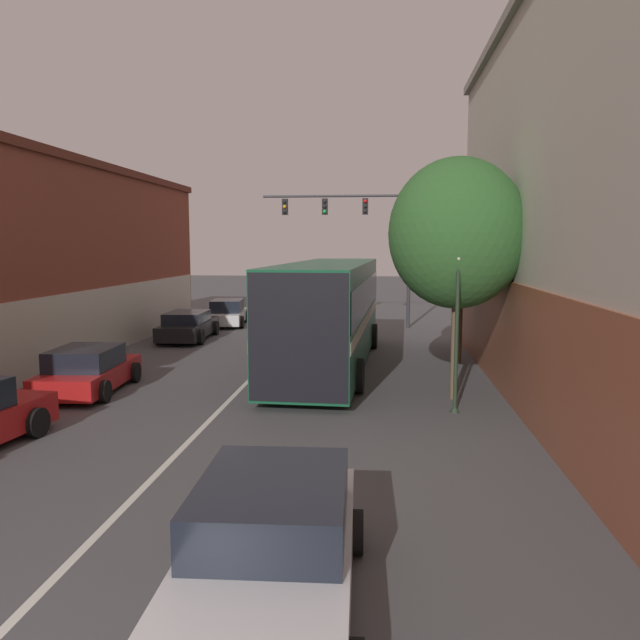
{
  "coord_description": "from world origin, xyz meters",
  "views": [
    {
      "loc": [
        4.06,
        -3.46,
        4.17
      ],
      "look_at": [
        2.15,
        15.74,
        1.84
      ],
      "focal_mm": 35.0,
      "sensor_mm": 36.0,
      "label": 1
    }
  ],
  "objects_px": {
    "parked_car_left_far": "(188,326)",
    "street_tree_far": "(462,252)",
    "traffic_signal_gantry": "(362,226)",
    "street_lamp": "(457,327)",
    "hatchback_foreground": "(271,550)",
    "bus": "(329,308)",
    "parked_car_left_mid": "(88,371)",
    "parked_car_left_distant": "(228,313)",
    "street_tree_near": "(457,234)"
  },
  "relations": [
    {
      "from": "parked_car_left_far",
      "to": "street_tree_near",
      "type": "bearing_deg",
      "value": -135.37
    },
    {
      "from": "bus",
      "to": "traffic_signal_gantry",
      "type": "distance_m",
      "value": 10.8
    },
    {
      "from": "hatchback_foreground",
      "to": "parked_car_left_mid",
      "type": "relative_size",
      "value": 1.11
    },
    {
      "from": "parked_car_left_distant",
      "to": "street_lamp",
      "type": "xyz_separation_m",
      "value": [
        9.83,
        -16.15,
        1.52
      ]
    },
    {
      "from": "parked_car_left_mid",
      "to": "street_tree_far",
      "type": "bearing_deg",
      "value": -67.58
    },
    {
      "from": "bus",
      "to": "traffic_signal_gantry",
      "type": "xyz_separation_m",
      "value": [
        0.74,
        10.32,
        3.09
      ]
    },
    {
      "from": "hatchback_foreground",
      "to": "parked_car_left_far",
      "type": "bearing_deg",
      "value": 18.13
    },
    {
      "from": "bus",
      "to": "parked_car_left_distant",
      "type": "height_order",
      "value": "bus"
    },
    {
      "from": "bus",
      "to": "parked_car_left_mid",
      "type": "bearing_deg",
      "value": 127.06
    },
    {
      "from": "parked_car_left_distant",
      "to": "street_tree_far",
      "type": "distance_m",
      "value": 14.71
    },
    {
      "from": "bus",
      "to": "street_tree_far",
      "type": "bearing_deg",
      "value": -76.06
    },
    {
      "from": "street_tree_near",
      "to": "parked_car_left_distant",
      "type": "bearing_deg",
      "value": 124.02
    },
    {
      "from": "hatchback_foreground",
      "to": "street_tree_near",
      "type": "height_order",
      "value": "street_tree_near"
    },
    {
      "from": "traffic_signal_gantry",
      "to": "street_tree_far",
      "type": "height_order",
      "value": "traffic_signal_gantry"
    },
    {
      "from": "bus",
      "to": "street_tree_near",
      "type": "relative_size",
      "value": 1.95
    },
    {
      "from": "hatchback_foreground",
      "to": "street_lamp",
      "type": "xyz_separation_m",
      "value": [
        3.08,
        8.79,
        1.47
      ]
    },
    {
      "from": "street_tree_near",
      "to": "hatchback_foreground",
      "type": "bearing_deg",
      "value": -107.41
    },
    {
      "from": "parked_car_left_distant",
      "to": "traffic_signal_gantry",
      "type": "bearing_deg",
      "value": -97.27
    },
    {
      "from": "hatchback_foreground",
      "to": "parked_car_left_far",
      "type": "relative_size",
      "value": 0.98
    },
    {
      "from": "bus",
      "to": "street_tree_far",
      "type": "height_order",
      "value": "street_tree_far"
    },
    {
      "from": "bus",
      "to": "traffic_signal_gantry",
      "type": "height_order",
      "value": "traffic_signal_gantry"
    },
    {
      "from": "street_tree_near",
      "to": "bus",
      "type": "bearing_deg",
      "value": 131.12
    },
    {
      "from": "parked_car_left_far",
      "to": "street_tree_far",
      "type": "distance_m",
      "value": 12.54
    },
    {
      "from": "hatchback_foreground",
      "to": "traffic_signal_gantry",
      "type": "bearing_deg",
      "value": -2.39
    },
    {
      "from": "traffic_signal_gantry",
      "to": "street_tree_near",
      "type": "distance_m",
      "value": 14.94
    },
    {
      "from": "parked_car_left_distant",
      "to": "street_lamp",
      "type": "bearing_deg",
      "value": -154.9
    },
    {
      "from": "parked_car_left_far",
      "to": "street_tree_near",
      "type": "relative_size",
      "value": 0.73
    },
    {
      "from": "parked_car_left_distant",
      "to": "street_lamp",
      "type": "distance_m",
      "value": 18.97
    },
    {
      "from": "parked_car_left_far",
      "to": "street_tree_far",
      "type": "bearing_deg",
      "value": -114.2
    },
    {
      "from": "street_tree_near",
      "to": "street_tree_far",
      "type": "distance_m",
      "value": 5.31
    },
    {
      "from": "parked_car_left_mid",
      "to": "parked_car_left_far",
      "type": "height_order",
      "value": "parked_car_left_mid"
    },
    {
      "from": "parked_car_left_mid",
      "to": "bus",
      "type": "bearing_deg",
      "value": -59.11
    },
    {
      "from": "parked_car_left_far",
      "to": "street_tree_far",
      "type": "xyz_separation_m",
      "value": [
        11.24,
        -4.45,
        3.31
      ]
    },
    {
      "from": "hatchback_foreground",
      "to": "street_tree_near",
      "type": "bearing_deg",
      "value": -19.37
    },
    {
      "from": "bus",
      "to": "street_tree_far",
      "type": "distance_m",
      "value": 5.0
    },
    {
      "from": "parked_car_left_distant",
      "to": "street_tree_near",
      "type": "distance_m",
      "value": 18.19
    },
    {
      "from": "bus",
      "to": "street_tree_near",
      "type": "distance_m",
      "value": 6.21
    },
    {
      "from": "hatchback_foreground",
      "to": "parked_car_left_mid",
      "type": "distance_m",
      "value": 12.22
    },
    {
      "from": "hatchback_foreground",
      "to": "parked_car_left_mid",
      "type": "xyz_separation_m",
      "value": [
        -7.06,
        9.97,
        -0.07
      ]
    },
    {
      "from": "hatchback_foreground",
      "to": "street_lamp",
      "type": "distance_m",
      "value": 9.43
    },
    {
      "from": "bus",
      "to": "street_tree_near",
      "type": "xyz_separation_m",
      "value": [
        3.75,
        -4.29,
        2.46
      ]
    },
    {
      "from": "parked_car_left_far",
      "to": "street_lamp",
      "type": "bearing_deg",
      "value": -139.58
    },
    {
      "from": "street_lamp",
      "to": "traffic_signal_gantry",
      "type": "bearing_deg",
      "value": 100.24
    },
    {
      "from": "parked_car_left_mid",
      "to": "parked_car_left_distant",
      "type": "distance_m",
      "value": 14.97
    },
    {
      "from": "parked_car_left_distant",
      "to": "street_tree_near",
      "type": "bearing_deg",
      "value": -152.22
    },
    {
      "from": "parked_car_left_mid",
      "to": "street_lamp",
      "type": "xyz_separation_m",
      "value": [
        10.14,
        -1.18,
        1.54
      ]
    },
    {
      "from": "parked_car_left_distant",
      "to": "traffic_signal_gantry",
      "type": "distance_m",
      "value": 8.25
    },
    {
      "from": "street_lamp",
      "to": "street_tree_near",
      "type": "bearing_deg",
      "value": 85.36
    },
    {
      "from": "parked_car_left_mid",
      "to": "street_lamp",
      "type": "relative_size",
      "value": 1.03
    },
    {
      "from": "street_tree_near",
      "to": "street_tree_far",
      "type": "xyz_separation_m",
      "value": [
        0.78,
        5.23,
        -0.54
      ]
    }
  ]
}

